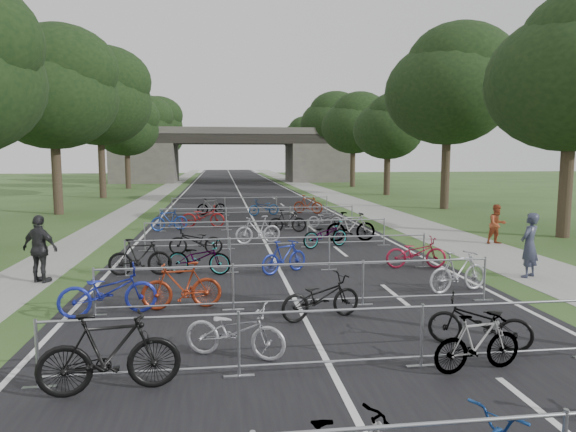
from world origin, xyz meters
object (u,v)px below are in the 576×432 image
Objects in this scene: pedestrian_b at (497,224)px; pedestrian_c at (40,249)px; overpass_bridge at (233,155)px; pedestrian_a at (529,245)px.

pedestrian_b is 0.83× the size of pedestrian_c.
pedestrian_b is 16.55m from pedestrian_c.
overpass_bridge reaches higher than pedestrian_b.
overpass_bridge reaches higher than pedestrian_a.
overpass_bridge is 16.32× the size of pedestrian_a.
pedestrian_c is at bearing -97.11° from overpass_bridge.
pedestrian_a is 5.82m from pedestrian_b.
pedestrian_b is at bearing -141.04° from pedestrian_c.
overpass_bridge is 16.26× the size of pedestrian_c.
pedestrian_b is (9.20, -50.26, -2.74)m from overpass_bridge.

